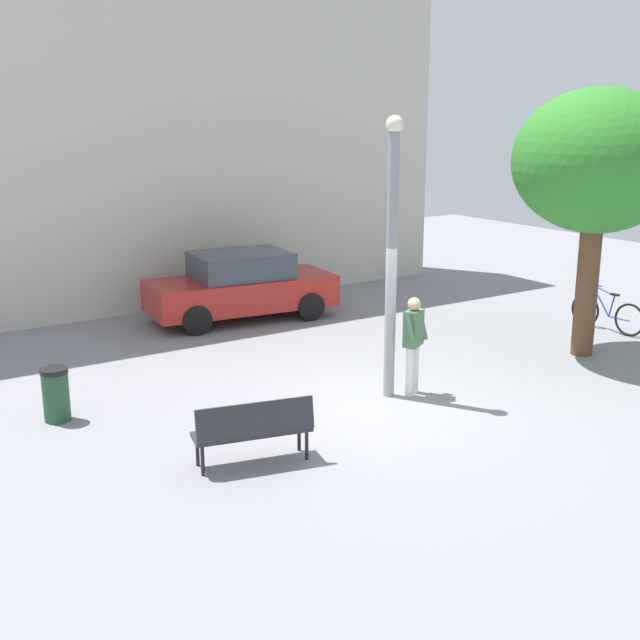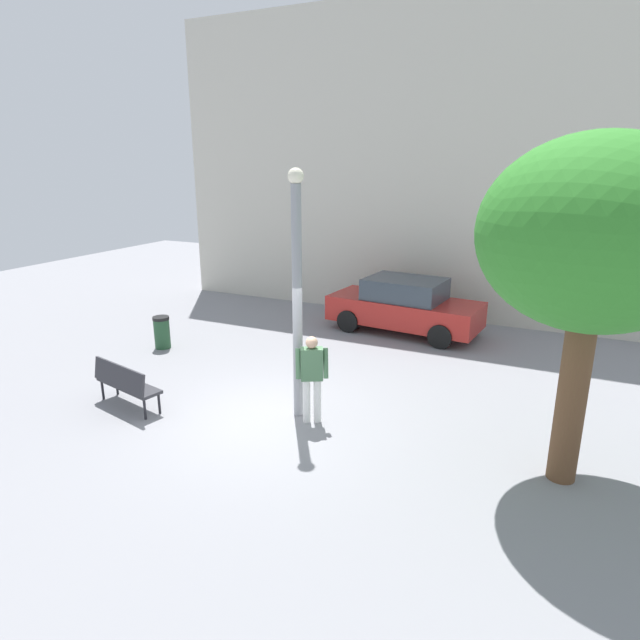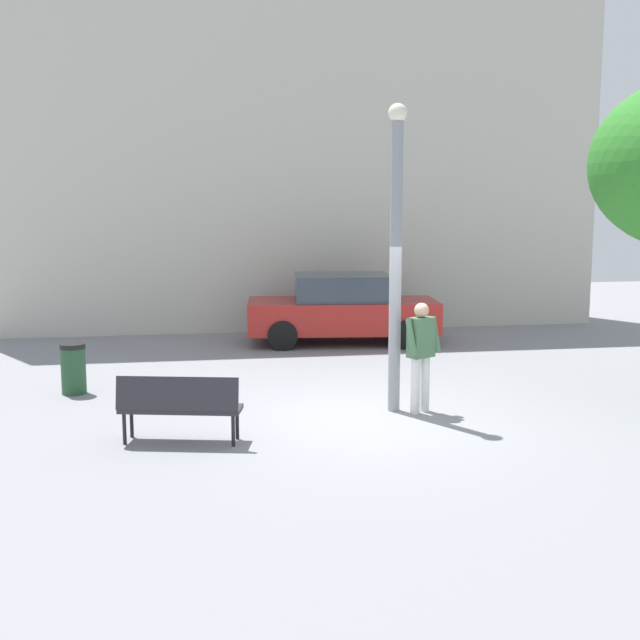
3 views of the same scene
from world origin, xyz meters
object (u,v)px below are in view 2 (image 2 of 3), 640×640
object	(u,v)px
person_by_lamppost	(312,374)
lamppost	(297,290)
plaza_tree	(595,237)
park_bench	(125,382)
parked_car_red	(404,306)
trash_bin	(162,332)

from	to	relation	value
person_by_lamppost	lamppost	bearing A→B (deg)	155.69
plaza_tree	park_bench	bearing A→B (deg)	-172.92
lamppost	plaza_tree	size ratio (longest dim) A/B	0.90
person_by_lamppost	park_bench	xyz separation A→B (m)	(-3.57, -1.01, -0.42)
parked_car_red	trash_bin	distance (m)	6.63
parked_car_red	trash_bin	world-z (taller)	parked_car_red
lamppost	park_bench	world-z (taller)	lamppost
plaza_tree	parked_car_red	xyz separation A→B (m)	(-4.30, 6.08, -2.92)
lamppost	park_bench	size ratio (longest dim) A/B	2.74
plaza_tree	lamppost	bearing A→B (deg)	177.47
park_bench	trash_bin	bearing A→B (deg)	119.79
trash_bin	plaza_tree	bearing A→B (deg)	-12.41
plaza_tree	parked_car_red	distance (m)	8.00
lamppost	person_by_lamppost	distance (m)	1.54
parked_car_red	plaza_tree	bearing A→B (deg)	-54.77
trash_bin	park_bench	bearing A→B (deg)	-60.21
lamppost	plaza_tree	world-z (taller)	plaza_tree
parked_car_red	trash_bin	xyz separation A→B (m)	(-5.29, -3.97, -0.35)
lamppost	person_by_lamppost	bearing A→B (deg)	-24.31
lamppost	person_by_lamppost	xyz separation A→B (m)	(0.37, -0.17, -1.49)
parked_car_red	lamppost	bearing A→B (deg)	-93.21
parked_car_red	trash_bin	bearing A→B (deg)	-143.11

